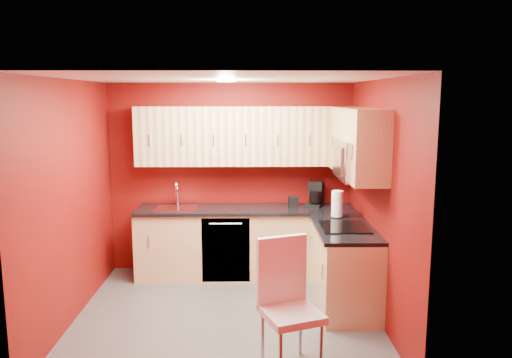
{
  "coord_description": "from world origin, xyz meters",
  "views": [
    {
      "loc": [
        0.23,
        -5.07,
        2.32
      ],
      "look_at": [
        0.32,
        0.55,
        1.39
      ],
      "focal_mm": 35.0,
      "sensor_mm": 36.0,
      "label": 1
    }
  ],
  "objects_px": {
    "sink": "(176,205)",
    "napkin_holder": "(293,201)",
    "coffee_maker": "(314,194)",
    "dining_chair": "(291,307)",
    "paper_towel": "(337,204)",
    "microwave": "(357,159)"
  },
  "relations": [
    {
      "from": "napkin_holder",
      "to": "dining_chair",
      "type": "bearing_deg",
      "value": -95.37
    },
    {
      "from": "sink",
      "to": "paper_towel",
      "type": "xyz_separation_m",
      "value": [
        1.98,
        -0.52,
        0.12
      ]
    },
    {
      "from": "napkin_holder",
      "to": "dining_chair",
      "type": "xyz_separation_m",
      "value": [
        -0.22,
        -2.37,
        -0.41
      ]
    },
    {
      "from": "dining_chair",
      "to": "sink",
      "type": "bearing_deg",
      "value": 99.22
    },
    {
      "from": "sink",
      "to": "microwave",
      "type": "bearing_deg",
      "value": -25.6
    },
    {
      "from": "paper_towel",
      "to": "napkin_holder",
      "type": "bearing_deg",
      "value": 127.79
    },
    {
      "from": "microwave",
      "to": "napkin_holder",
      "type": "bearing_deg",
      "value": 118.11
    },
    {
      "from": "microwave",
      "to": "sink",
      "type": "xyz_separation_m",
      "value": [
        -2.09,
        1.0,
        -0.72
      ]
    },
    {
      "from": "sink",
      "to": "napkin_holder",
      "type": "height_order",
      "value": "sink"
    },
    {
      "from": "coffee_maker",
      "to": "dining_chair",
      "type": "height_order",
      "value": "coffee_maker"
    },
    {
      "from": "coffee_maker",
      "to": "paper_towel",
      "type": "height_order",
      "value": "coffee_maker"
    },
    {
      "from": "microwave",
      "to": "dining_chair",
      "type": "relative_size",
      "value": 0.67
    },
    {
      "from": "microwave",
      "to": "coffee_maker",
      "type": "distance_m",
      "value": 1.28
    },
    {
      "from": "sink",
      "to": "napkin_holder",
      "type": "bearing_deg",
      "value": 2.82
    },
    {
      "from": "napkin_holder",
      "to": "paper_towel",
      "type": "xyz_separation_m",
      "value": [
        0.46,
        -0.6,
        0.09
      ]
    },
    {
      "from": "dining_chair",
      "to": "coffee_maker",
      "type": "bearing_deg",
      "value": 58.02
    },
    {
      "from": "microwave",
      "to": "sink",
      "type": "relative_size",
      "value": 1.46
    },
    {
      "from": "microwave",
      "to": "dining_chair",
      "type": "distance_m",
      "value": 1.87
    },
    {
      "from": "coffee_maker",
      "to": "napkin_holder",
      "type": "height_order",
      "value": "coffee_maker"
    },
    {
      "from": "coffee_maker",
      "to": "napkin_holder",
      "type": "xyz_separation_m",
      "value": [
        -0.28,
        -0.02,
        -0.09
      ]
    },
    {
      "from": "sink",
      "to": "coffee_maker",
      "type": "distance_m",
      "value": 1.8
    },
    {
      "from": "napkin_holder",
      "to": "paper_towel",
      "type": "distance_m",
      "value": 0.76
    }
  ]
}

